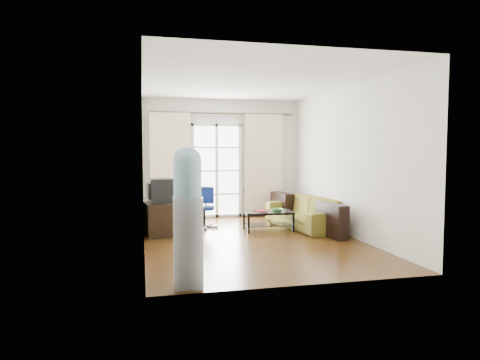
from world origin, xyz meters
name	(u,v)px	position (x,y,z in m)	size (l,w,h in m)	color
floor	(250,239)	(0.00, 0.00, 0.00)	(5.20, 5.20, 0.00)	#523213
ceiling	(251,82)	(0.00, 0.00, 2.70)	(5.20, 5.20, 0.00)	white
wall_back	(223,159)	(0.00, 2.60, 1.35)	(3.60, 0.02, 2.70)	white
wall_front	(307,168)	(0.00, -2.60, 1.35)	(3.60, 0.02, 2.70)	white
wall_left	(143,162)	(-1.80, 0.00, 1.35)	(0.02, 5.20, 2.70)	white
wall_right	(347,161)	(1.80, 0.00, 1.35)	(0.02, 5.20, 2.70)	white
french_door	(217,171)	(-0.15, 2.54, 1.07)	(1.16, 0.06, 2.15)	white
curtain_rod	(223,113)	(0.00, 2.50, 2.38)	(0.04, 0.04, 3.30)	#4C3F2D
curtain_left	(170,166)	(-1.20, 2.48, 1.20)	(0.90, 0.07, 2.35)	#F5E6C5
curtain_right	(263,165)	(0.95, 2.48, 1.20)	(0.90, 0.07, 2.35)	#F5E6C5
radiator	(257,202)	(0.80, 2.50, 0.33)	(0.64, 0.12, 0.64)	#97979A
sofa	(304,212)	(1.35, 0.92, 0.30)	(1.04, 2.15, 0.60)	brown
coffee_table	(268,218)	(0.54, 0.72, 0.24)	(0.95, 0.57, 0.38)	silver
bowl	(277,210)	(0.67, 0.60, 0.41)	(0.25, 0.25, 0.06)	#328A41
book	(257,211)	(0.31, 0.67, 0.39)	(0.24, 0.28, 0.02)	#B41629
remote	(257,210)	(0.35, 0.81, 0.39)	(0.16, 0.05, 0.02)	black
tv_stand	(161,219)	(-1.50, 0.78, 0.29)	(0.54, 0.80, 0.59)	black
crt_tv	(160,190)	(-1.50, 0.82, 0.81)	(0.53, 0.53, 0.44)	black
task_chair	(205,216)	(-0.62, 1.27, 0.24)	(0.70, 0.70, 0.81)	black
water_cooler	(188,214)	(-1.33, -2.35, 0.83)	(0.36, 0.34, 1.59)	white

